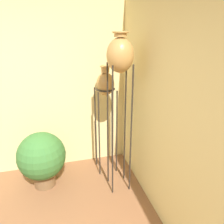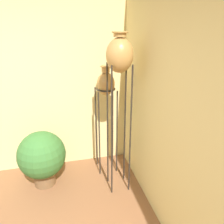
{
  "view_description": "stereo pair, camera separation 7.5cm",
  "coord_description": "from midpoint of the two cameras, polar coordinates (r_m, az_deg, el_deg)",
  "views": [
    {
      "loc": [
        1.0,
        -1.16,
        2.13
      ],
      "look_at": [
        1.73,
        1.52,
        1.05
      ],
      "focal_mm": 35.0,
      "sensor_mm": 36.0,
      "label": 1
    },
    {
      "loc": [
        1.07,
        -1.18,
        2.13
      ],
      "look_at": [
        1.73,
        1.52,
        1.05
      ],
      "focal_mm": 35.0,
      "sensor_mm": 36.0,
      "label": 2
    }
  ],
  "objects": [
    {
      "name": "vase_stand_medium",
      "position": [
        3.1,
        -2.43,
        6.39
      ],
      "size": [
        0.29,
        0.29,
        1.65
      ],
      "color": "#28231E",
      "rests_on": "ground_plane"
    },
    {
      "name": "potted_plant",
      "position": [
        3.24,
        -18.51,
        -11.19
      ],
      "size": [
        0.66,
        0.66,
        0.81
      ],
      "color": "brown",
      "rests_on": "ground_plane"
    },
    {
      "name": "wall_right",
      "position": [
        1.77,
        24.29,
        -7.18
      ],
      "size": [
        0.06,
        8.14,
        2.7
      ],
      "color": "beige",
      "rests_on": "ground_plane"
    },
    {
      "name": "vase_stand_tall",
      "position": [
        2.6,
        1.26,
        13.43
      ],
      "size": [
        0.32,
        0.32,
        2.1
      ],
      "color": "#28231E",
      "rests_on": "ground_plane"
    }
  ]
}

